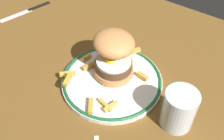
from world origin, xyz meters
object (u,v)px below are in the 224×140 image
at_px(burger, 114,54).
at_px(knife, 30,10).
at_px(dinner_plate, 112,80).
at_px(water_glass, 178,111).

relative_size(burger, knife, 0.71).
xyz_separation_m(dinner_plate, knife, (-0.41, 0.11, -0.01)).
bearing_deg(water_glass, burger, 167.91).
bearing_deg(dinner_plate, burger, 115.80).
relative_size(dinner_plate, water_glass, 2.65).
xyz_separation_m(dinner_plate, water_glass, (0.18, -0.02, 0.03)).
relative_size(water_glass, knife, 0.54).
bearing_deg(water_glass, dinner_plate, 175.15).
xyz_separation_m(dinner_plate, burger, (-0.01, 0.03, 0.06)).
bearing_deg(dinner_plate, knife, 165.34).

